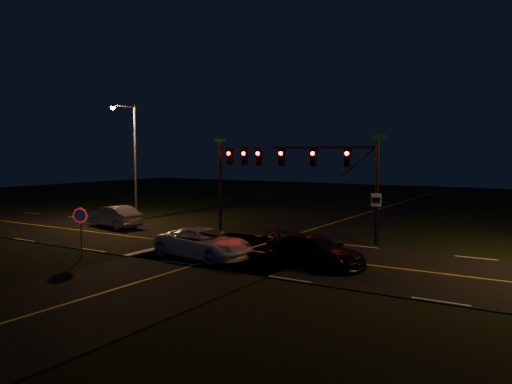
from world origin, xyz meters
The scene contains 11 objects.
ground centered at (0.00, 0.00, 0.00)m, with size 120.00×120.00×0.00m, color black.
road_ew centered at (0.00, 0.00, 0.02)m, with size 120.00×9.00×0.04m, color black.
road_ns centered at (0.00, 0.00, 0.02)m, with size 8.00×120.00×0.04m, color black.
lane_markings centered at (0.24, -0.10, 0.04)m, with size 120.00×120.00×0.01m.
streetlight_nw centered at (-14.00, 5.64, 5.34)m, with size 0.50×2.46×9.00m.
signal_mast_ne centered at (3.14, 5.49, 4.35)m, with size 7.47×0.41×6.26m.
signal_mast_nw centered at (-4.39, 5.49, 4.26)m, with size 3.77×0.41×6.26m.
stop_sign centered at (-6.00, -5.83, 1.84)m, with size 0.75×0.33×2.55m.
pickup_white centered at (-0.65, -2.72, 0.74)m, with size 5.54×2.99×1.48m, color silver.
suv_dark centered at (4.86, -1.49, 0.71)m, with size 5.10×2.54×1.42m, color black.
sedan_silver centered at (-12.31, 2.20, 0.76)m, with size 4.85×2.40×1.53m, color #9EA0A7.
Camera 1 is at (14.44, -22.35, 5.23)m, focal length 35.00 mm.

